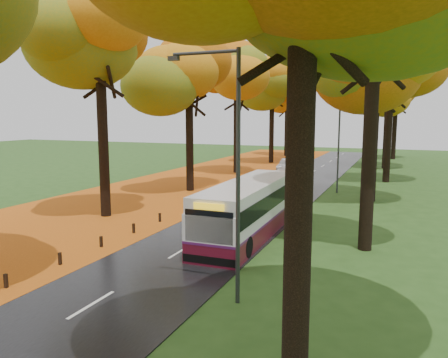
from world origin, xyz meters
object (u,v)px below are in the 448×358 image
Objects in this scene: streetlamp_near at (231,157)px; bus at (249,207)px; car_silver at (288,166)px; car_white at (257,179)px; streetlamp_far at (362,126)px; car_dark at (292,166)px; streetlamp_mid at (336,132)px.

streetlamp_near is 8.59m from bus.
streetlamp_near reaches higher than car_silver.
car_white is at bearing 106.09° from streetlamp_near.
streetlamp_far is 12.48m from car_dark.
bus is at bearing -93.22° from streetlamp_far.
streetlamp_far is at bearing 90.00° from streetlamp_mid.
streetlamp_near is 33.06m from car_silver.
streetlamp_near is 34.87m from car_dark.
streetlamp_mid is 7.36m from car_white.
bus is at bearing -57.99° from car_white.
car_silver is at bearing 100.92° from streetlamp_near.
car_silver is (-0.01, 10.71, -0.02)m from car_white.
streetlamp_near is at bearing -78.89° from car_silver.
car_silver is 1.83m from car_dark.
streetlamp_near and streetlamp_mid have the same top height.
bus is (-2.04, -14.32, -3.26)m from streetlamp_mid.
streetlamp_far is 36.52m from bus.
car_white is (-6.21, -0.48, -3.93)m from streetlamp_mid.
streetlamp_near is 1.00× the size of streetlamp_far.
streetlamp_mid is at bearing -59.30° from car_dark.
streetlamp_far reaches higher than car_white.
car_dark is (-0.08, 1.82, -0.17)m from car_silver.
car_white is 0.99× the size of car_silver.
car_silver is (-4.18, 24.54, -0.69)m from bus.
bus is at bearing -77.73° from car_dark.
streetlamp_near is at bearing -90.00° from streetlamp_far.
car_dark is (-4.26, 26.36, -0.86)m from bus.
bus is (-2.04, -36.32, -3.26)m from streetlamp_far.
streetlamp_near is 1.82× the size of car_silver.
streetlamp_far reaches higher than bus.
streetlamp_far is 0.78× the size of bus.
car_dark is at bearing 98.19° from bus.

